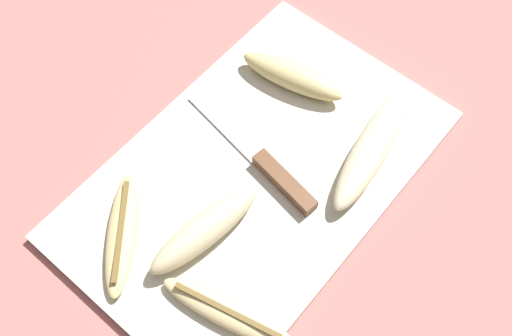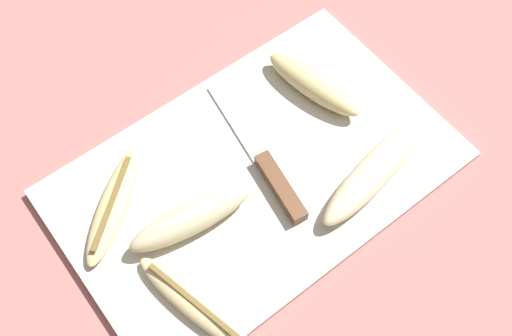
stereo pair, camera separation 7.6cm
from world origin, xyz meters
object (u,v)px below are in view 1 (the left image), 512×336
(banana_mellow_near, at_px, (228,313))
(banana_golden_short, at_px, (292,76))
(knife, at_px, (272,171))
(banana_bright_far, at_px, (371,149))
(banana_spotted_left, at_px, (122,233))
(banana_cream_curved, at_px, (205,230))

(banana_mellow_near, relative_size, banana_golden_short, 1.09)
(knife, height_order, banana_bright_far, banana_bright_far)
(banana_spotted_left, xyz_separation_m, banana_bright_far, (0.29, -0.16, 0.01))
(banana_spotted_left, distance_m, banana_cream_curved, 0.10)
(banana_golden_short, relative_size, banana_cream_curved, 0.95)
(banana_spotted_left, bearing_deg, banana_cream_curved, -50.08)
(banana_mellow_near, bearing_deg, knife, 24.08)
(banana_spotted_left, distance_m, banana_bright_far, 0.33)
(banana_bright_far, distance_m, banana_cream_curved, 0.24)
(banana_mellow_near, height_order, banana_golden_short, banana_golden_short)
(banana_spotted_left, xyz_separation_m, banana_mellow_near, (0.01, -0.16, 0.00))
(banana_mellow_near, xyz_separation_m, banana_bright_far, (0.28, -0.00, 0.01))
(banana_bright_far, bearing_deg, knife, 141.78)
(banana_spotted_left, xyz_separation_m, banana_cream_curved, (0.06, -0.08, 0.01))
(banana_mellow_near, bearing_deg, banana_cream_curved, 57.16)
(knife, xyz_separation_m, banana_golden_short, (0.13, 0.07, 0.01))
(banana_cream_curved, bearing_deg, banana_spotted_left, 129.92)
(knife, height_order, banana_spotted_left, banana_spotted_left)
(knife, bearing_deg, banana_spotted_left, 164.10)
(banana_spotted_left, distance_m, banana_mellow_near, 0.16)
(knife, relative_size, banana_bright_far, 1.16)
(banana_bright_far, bearing_deg, banana_cream_curved, 158.43)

